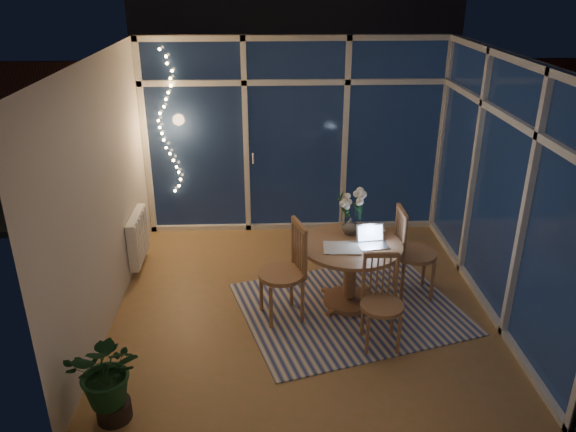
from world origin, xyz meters
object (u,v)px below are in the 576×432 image
object	(u,v)px
laptop	(374,237)
flower_vase	(350,225)
dining_table	(350,274)
potted_plant	(109,380)
chair_right	(416,252)
chair_left	(281,272)
chair_front	(382,304)

from	to	relation	value
laptop	flower_vase	distance (m)	0.36
dining_table	potted_plant	size ratio (longest dim) A/B	1.40
chair_right	chair_left	bearing A→B (deg)	104.60
chair_left	chair_front	bearing A→B (deg)	43.66
potted_plant	chair_right	bearing A→B (deg)	32.14
chair_right	chair_front	size ratio (longest dim) A/B	1.12
chair_right	dining_table	bearing A→B (deg)	103.57
chair_right	laptop	world-z (taller)	chair_right
chair_right	potted_plant	size ratio (longest dim) A/B	1.37
chair_front	potted_plant	distance (m)	2.48
dining_table	chair_right	distance (m)	0.78
dining_table	chair_left	distance (m)	0.78
chair_left	potted_plant	world-z (taller)	chair_left
dining_table	chair_right	size ratio (longest dim) A/B	1.02
flower_vase	potted_plant	bearing A→B (deg)	-139.12
chair_front	flower_vase	bearing A→B (deg)	100.42
dining_table	chair_left	size ratio (longest dim) A/B	1.00
laptop	dining_table	bearing A→B (deg)	155.65
dining_table	chair_left	xyz separation A→B (m)	(-0.73, -0.21, 0.17)
dining_table	potted_plant	xyz separation A→B (m)	(-2.12, -1.61, 0.02)
laptop	potted_plant	bearing A→B (deg)	-154.53
chair_front	laptop	xyz separation A→B (m)	(0.02, 0.68, 0.37)
flower_vase	chair_left	bearing A→B (deg)	-148.60
potted_plant	dining_table	bearing A→B (deg)	37.19
chair_front	potted_plant	world-z (taller)	chair_front
flower_vase	potted_plant	xyz separation A→B (m)	(-2.15, -1.86, -0.45)
chair_right	potted_plant	bearing A→B (deg)	121.47
dining_table	chair_front	distance (m)	0.77
chair_right	laptop	xyz separation A→B (m)	(-0.53, -0.25, 0.31)
dining_table	potted_plant	bearing A→B (deg)	-142.81
laptop	potted_plant	distance (m)	2.84
laptop	flower_vase	world-z (taller)	laptop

